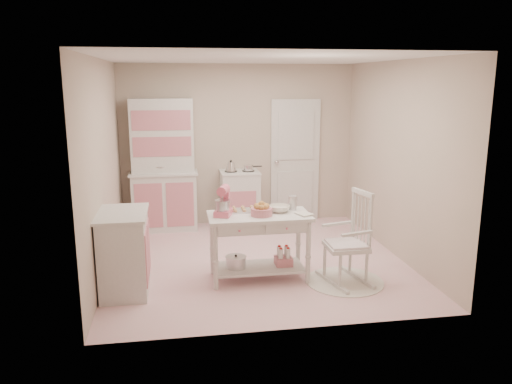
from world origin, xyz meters
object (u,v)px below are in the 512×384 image
stand_mixer (223,201)px  bread_basket (262,212)px  base_cabinet (124,252)px  rocking_chair (346,238)px  hutch (163,165)px  stove (240,199)px  work_table (259,247)px

stand_mixer → bread_basket: 0.46m
base_cabinet → rocking_chair: rocking_chair is taller
hutch → rocking_chair: size_ratio=1.89×
hutch → base_cabinet: (-0.41, -2.37, -0.58)m
base_cabinet → rocking_chair: 2.54m
stove → work_table: bearing=-91.5°
base_cabinet → rocking_chair: bearing=-3.7°
hutch → base_cabinet: bearing=-99.8°
hutch → bread_basket: (1.16, -2.32, -0.19)m
hutch → work_table: bearing=-63.3°
work_table → stand_mixer: bearing=177.3°
stove → work_table: 2.22m
rocking_chair → work_table: rocking_chair is taller
hutch → work_table: hutch is taller
base_cabinet → stand_mixer: 1.25m
stand_mixer → stove: bearing=96.9°
rocking_chair → stand_mixer: 1.50m
stove → stand_mixer: size_ratio=2.71×
stove → work_table: (-0.06, -2.22, -0.06)m
stove → work_table: size_ratio=0.77×
hutch → stand_mixer: (0.72, -2.25, -0.07)m
hutch → bread_basket: bearing=-63.4°
stand_mixer → bread_basket: bearing=10.1°
work_table → stand_mixer: (-0.42, 0.02, 0.57)m
work_table → stand_mixer: 0.71m
stand_mixer → base_cabinet: bearing=-154.6°
hutch → bread_basket: 2.60m
hutch → base_cabinet: 2.48m
hutch → stove: bearing=-2.4°
rocking_chair → stand_mixer: bearing=154.6°
stove → rocking_chair: 2.66m
stand_mixer → rocking_chair: bearing=7.5°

